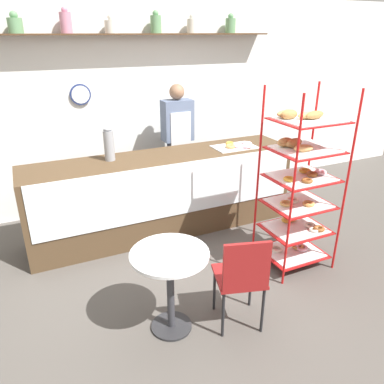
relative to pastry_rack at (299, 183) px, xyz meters
The scene contains 9 objects.
ground_plane 1.31m from the pastry_rack, behind, with size 14.00×14.00×0.00m, color #4C4742.
back_wall 2.50m from the pastry_rack, 112.77° to the left, with size 10.00×0.30×2.70m.
display_counter 1.61m from the pastry_rack, 127.78° to the left, with size 3.14×0.66×0.95m.
pastry_rack is the anchor object (origin of this frame).
person_worker 1.89m from the pastry_rack, 106.13° to the left, with size 0.39×0.23×1.66m.
cafe_table 1.59m from the pastry_rack, 166.45° to the right, with size 0.61×0.61×0.72m.
cafe_chair 1.22m from the pastry_rack, 149.06° to the right, with size 0.47×0.47×0.86m.
coffee_carafe 2.04m from the pastry_rack, 139.36° to the left, with size 0.11×0.11×0.37m.
donut_tray_counter 1.16m from the pastry_rack, 89.78° to the left, with size 0.51×0.34×0.05m.
Camera 1 is at (-1.41, -2.63, 2.26)m, focal length 35.00 mm.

